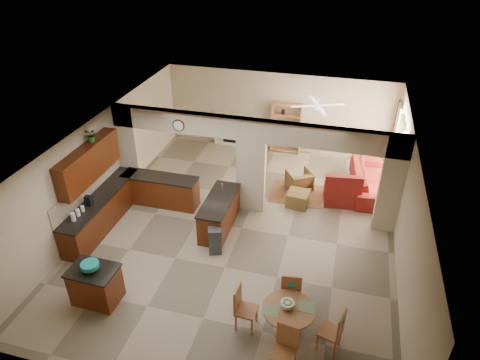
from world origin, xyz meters
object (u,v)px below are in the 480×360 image
(sofa, at_px, (370,180))
(dining_table, at_px, (288,317))
(armchair, at_px, (299,181))
(kitchen_island, at_px, (96,285))

(sofa, bearing_deg, dining_table, 159.28)
(sofa, bearing_deg, armchair, 97.40)
(dining_table, bearing_deg, armchair, 95.87)
(kitchen_island, xyz_separation_m, armchair, (3.61, 5.65, -0.12))
(dining_table, xyz_separation_m, sofa, (1.53, 5.97, -0.11))
(sofa, xyz_separation_m, armchair, (-2.09, -0.51, -0.05))
(dining_table, bearing_deg, kitchen_island, -177.44)
(kitchen_island, relative_size, armchair, 1.45)
(kitchen_island, relative_size, sofa, 0.41)
(kitchen_island, distance_m, sofa, 8.40)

